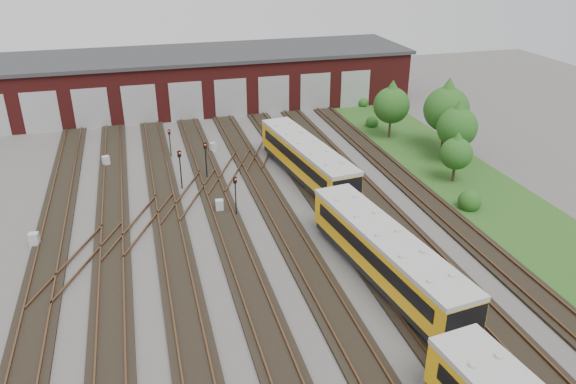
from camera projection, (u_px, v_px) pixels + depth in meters
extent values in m
plane|color=#44413F|center=(284.00, 286.00, 33.74)|extent=(120.00, 120.00, 0.00)
cube|color=black|center=(35.00, 325.00, 30.30)|extent=(2.40, 70.00, 0.18)
cube|color=brown|center=(20.00, 325.00, 30.06)|extent=(0.10, 70.00, 0.15)
cube|color=brown|center=(48.00, 320.00, 30.40)|extent=(0.10, 70.00, 0.15)
cube|color=black|center=(111.00, 313.00, 31.27)|extent=(2.40, 70.00, 0.18)
cube|color=brown|center=(98.00, 313.00, 31.03)|extent=(0.10, 70.00, 0.15)
cube|color=brown|center=(124.00, 308.00, 31.37)|extent=(0.10, 70.00, 0.15)
cube|color=black|center=(184.00, 301.00, 32.24)|extent=(2.40, 70.00, 0.18)
cube|color=brown|center=(171.00, 301.00, 32.00)|extent=(0.10, 70.00, 0.15)
cube|color=brown|center=(196.00, 297.00, 32.35)|extent=(0.10, 70.00, 0.15)
cube|color=black|center=(252.00, 290.00, 33.21)|extent=(2.40, 70.00, 0.18)
cube|color=brown|center=(240.00, 290.00, 32.97)|extent=(0.10, 70.00, 0.15)
cube|color=brown|center=(263.00, 286.00, 33.32)|extent=(0.10, 70.00, 0.15)
cube|color=black|center=(316.00, 280.00, 34.18)|extent=(2.40, 70.00, 0.18)
cube|color=brown|center=(305.00, 280.00, 33.94)|extent=(0.10, 70.00, 0.15)
cube|color=brown|center=(327.00, 276.00, 34.29)|extent=(0.10, 70.00, 0.15)
cube|color=black|center=(376.00, 270.00, 35.15)|extent=(2.40, 70.00, 0.18)
cube|color=brown|center=(366.00, 270.00, 34.91)|extent=(0.10, 70.00, 0.15)
cube|color=brown|center=(387.00, 267.00, 35.26)|extent=(0.10, 70.00, 0.15)
cube|color=black|center=(434.00, 261.00, 36.13)|extent=(2.40, 70.00, 0.18)
cube|color=brown|center=(424.00, 261.00, 35.88)|extent=(0.10, 70.00, 0.15)
cube|color=brown|center=(444.00, 258.00, 36.23)|extent=(0.10, 70.00, 0.15)
cube|color=black|center=(488.00, 253.00, 37.10)|extent=(2.40, 70.00, 0.18)
cube|color=brown|center=(479.00, 252.00, 36.85)|extent=(0.10, 70.00, 0.15)
cube|color=brown|center=(498.00, 249.00, 37.20)|extent=(0.10, 70.00, 0.15)
cube|color=brown|center=(141.00, 224.00, 40.41)|extent=(5.40, 9.62, 0.15)
cube|color=brown|center=(190.00, 194.00, 44.87)|extent=(5.40, 9.62, 0.15)
cube|color=brown|center=(231.00, 170.00, 49.32)|extent=(5.40, 9.62, 0.15)
cube|color=brown|center=(79.00, 260.00, 35.95)|extent=(5.40, 9.62, 0.15)
cube|color=brown|center=(264.00, 150.00, 53.78)|extent=(5.40, 9.62, 0.15)
cube|color=#511514|center=(197.00, 81.00, 67.34)|extent=(50.00, 12.00, 6.00)
cube|color=#2E2F31|center=(195.00, 54.00, 66.00)|extent=(51.00, 12.50, 0.40)
cube|color=#A2A4A8|center=(41.00, 113.00, 58.31)|extent=(3.60, 0.12, 4.40)
cube|color=#A2A4A8|center=(91.00, 109.00, 59.52)|extent=(3.60, 0.12, 4.40)
cube|color=#A2A4A8|center=(140.00, 105.00, 60.73)|extent=(3.60, 0.12, 4.40)
cube|color=#A2A4A8|center=(186.00, 102.00, 61.95)|extent=(3.60, 0.12, 4.40)
cube|color=#A2A4A8|center=(231.00, 98.00, 63.16)|extent=(3.60, 0.12, 4.40)
cube|color=#A2A4A8|center=(274.00, 95.00, 64.37)|extent=(3.60, 0.12, 4.40)
cube|color=#A2A4A8|center=(315.00, 92.00, 65.59)|extent=(3.60, 0.12, 4.40)
cube|color=#A2A4A8|center=(355.00, 89.00, 66.80)|extent=(3.60, 0.12, 4.40)
cube|color=#1F4416|center=(471.00, 185.00, 47.06)|extent=(8.00, 55.00, 0.05)
cube|color=black|center=(385.00, 273.00, 33.96)|extent=(4.03, 14.69, 0.58)
cube|color=#F0A40D|center=(386.00, 254.00, 33.38)|extent=(4.32, 14.73, 2.13)
cube|color=#AFAFAB|center=(388.00, 236.00, 32.87)|extent=(4.42, 14.74, 0.29)
cube|color=black|center=(368.00, 255.00, 32.83)|extent=(1.66, 12.69, 0.82)
cube|color=black|center=(405.00, 246.00, 33.73)|extent=(1.66, 12.69, 0.82)
cube|color=black|center=(306.00, 173.00, 47.91)|extent=(4.03, 14.69, 0.58)
cube|color=#F0A40D|center=(306.00, 158.00, 47.33)|extent=(4.32, 14.73, 2.13)
cube|color=#AFAFAB|center=(307.00, 144.00, 46.82)|extent=(4.42, 14.74, 0.29)
cube|color=black|center=(293.00, 157.00, 46.78)|extent=(1.66, 12.69, 0.82)
cube|color=black|center=(320.00, 153.00, 47.68)|extent=(1.66, 12.69, 0.82)
cylinder|color=black|center=(206.00, 164.00, 47.72)|extent=(0.10, 0.10, 2.77)
cube|color=black|center=(205.00, 146.00, 47.02)|extent=(0.26, 0.16, 0.52)
sphere|color=#F62E0D|center=(205.00, 145.00, 46.89)|extent=(0.13, 0.13, 0.13)
cylinder|color=black|center=(181.00, 173.00, 45.90)|extent=(0.11, 0.11, 2.80)
cube|color=black|center=(179.00, 154.00, 45.20)|extent=(0.31, 0.25, 0.53)
sphere|color=#F62E0D|center=(179.00, 153.00, 45.06)|extent=(0.13, 0.13, 0.13)
cylinder|color=black|center=(170.00, 145.00, 52.64)|extent=(0.09, 0.09, 2.18)
cube|color=black|center=(169.00, 132.00, 52.08)|extent=(0.25, 0.16, 0.46)
sphere|color=#F62E0D|center=(169.00, 131.00, 51.96)|extent=(0.11, 0.11, 0.11)
cylinder|color=black|center=(236.00, 200.00, 41.43)|extent=(0.10, 0.10, 2.71)
cube|color=black|center=(235.00, 180.00, 40.76)|extent=(0.27, 0.22, 0.48)
sphere|color=#F62E0D|center=(235.00, 179.00, 40.63)|extent=(0.11, 0.11, 0.11)
cube|color=#B0B3B5|center=(34.00, 240.00, 37.76)|extent=(0.69, 0.60, 1.03)
cube|color=#B0B3B5|center=(106.00, 161.00, 50.67)|extent=(0.72, 0.67, 0.97)
cube|color=#B0B3B5|center=(220.00, 206.00, 42.46)|extent=(0.64, 0.55, 0.99)
cube|color=#B0B3B5|center=(213.00, 147.00, 53.94)|extent=(0.70, 0.65, 0.92)
cube|color=#B0B3B5|center=(304.00, 138.00, 56.41)|extent=(0.66, 0.59, 0.93)
cylinder|color=#382419|center=(390.00, 129.00, 57.42)|extent=(0.22, 0.22, 1.87)
sphere|color=#1A4413|center=(391.00, 105.00, 56.36)|extent=(3.64, 3.64, 3.64)
cone|color=#1A4413|center=(392.00, 93.00, 55.81)|extent=(3.12, 3.12, 2.60)
cylinder|color=#382419|center=(454.00, 153.00, 51.24)|extent=(0.25, 0.25, 1.86)
sphere|color=#1A4413|center=(457.00, 127.00, 50.19)|extent=(3.61, 3.61, 3.61)
cone|color=#1A4413|center=(459.00, 113.00, 49.64)|extent=(3.10, 3.10, 2.58)
cylinder|color=#382419|center=(443.00, 139.00, 54.25)|extent=(0.24, 0.24, 2.20)
sphere|color=#1A4413|center=(446.00, 109.00, 53.00)|extent=(4.28, 4.28, 4.28)
cone|color=#1A4413|center=(448.00, 94.00, 52.35)|extent=(3.67, 3.67, 3.06)
cylinder|color=#382419|center=(453.00, 174.00, 47.47)|extent=(0.24, 0.24, 1.39)
sphere|color=#1A4413|center=(456.00, 154.00, 46.69)|extent=(2.70, 2.70, 2.70)
cone|color=#1A4413|center=(458.00, 143.00, 46.28)|extent=(2.31, 2.31, 1.93)
sphere|color=#1A4413|center=(470.00, 198.00, 42.77)|extent=(1.78, 1.78, 1.78)
sphere|color=#1A4413|center=(372.00, 120.00, 60.76)|extent=(1.38, 1.38, 1.38)
sphere|color=#1A4413|center=(363.00, 101.00, 67.77)|extent=(1.28, 1.28, 1.28)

